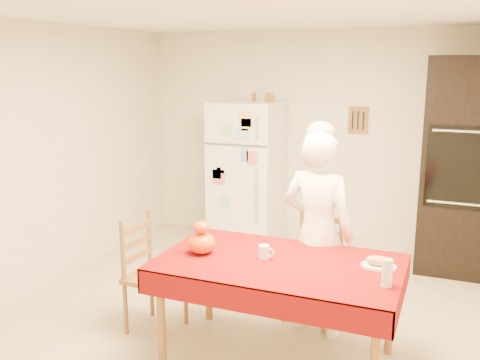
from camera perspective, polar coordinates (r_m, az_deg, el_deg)
The scene contains 17 objects.
floor at distance 4.65m, azimuth -0.36°, elevation -14.88°, with size 4.50×4.50×0.00m, color #C2AF8C.
room_shell at distance 4.16m, azimuth -0.37°, elevation 5.40°, with size 4.02×4.52×2.51m.
refrigerator at distance 6.25m, azimuth 0.74°, elevation 0.58°, with size 0.75×0.74×1.70m.
oven_cabinet at distance 5.83m, azimuth 22.28°, elevation 1.30°, with size 0.70×0.62×2.20m.
dining_table at distance 3.84m, azimuth 4.18°, elevation -9.59°, with size 1.70×1.00×0.76m.
chair_far at distance 4.60m, azimuth 8.05°, elevation -8.37°, with size 0.47×0.46×0.95m.
chair_left at distance 4.42m, azimuth -9.74°, elevation -9.32°, with size 0.42×0.44×0.95m.
seated_woman at distance 4.25m, azimuth 8.28°, elevation -5.65°, with size 0.60×0.39×1.64m, color white.
coffee_mug at distance 3.84m, azimuth 2.56°, elevation -7.68°, with size 0.08×0.08×0.10m, color white.
pumpkin_lower at distance 3.94m, azimuth -4.11°, elevation -6.73°, with size 0.20×0.20×0.15m, color #E25705.
pumpkin_upper at distance 3.91m, azimuth -4.14°, elevation -5.02°, with size 0.12×0.12×0.09m, color #EB5C05.
wine_glass at distance 3.50m, azimuth 15.41°, elevation -9.52°, with size 0.07×0.07×0.18m, color silver.
bread_plate at distance 3.81m, azimuth 14.58°, elevation -8.90°, with size 0.24×0.24×0.02m, color white.
bread_loaf at distance 3.79m, azimuth 14.61°, elevation -8.33°, with size 0.18×0.10×0.06m, color tan.
spice_jar_left at distance 6.15m, azimuth 1.51°, elevation 8.85°, with size 0.05×0.05×0.10m, color brown.
spice_jar_mid at distance 6.10m, azimuth 2.92°, elevation 8.81°, with size 0.05×0.05×0.10m, color #8E5919.
spice_jar_right at distance 6.08m, azimuth 3.49°, elevation 8.79°, with size 0.05×0.05×0.10m, color brown.
Camera 1 is at (1.59, -3.81, 2.13)m, focal length 40.00 mm.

